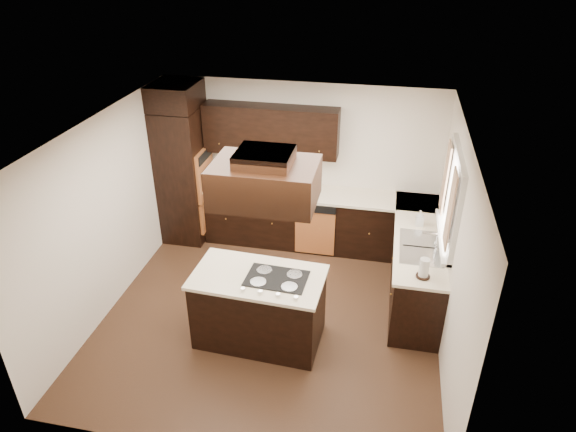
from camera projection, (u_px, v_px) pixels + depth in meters
The scene contains 30 objects.
floor at pixel (271, 315), 6.68m from camera, with size 4.20×4.20×0.02m, color brown.
ceiling at pixel (267, 130), 5.45m from camera, with size 4.20×4.20×0.02m, color white.
wall_back at pixel (301, 163), 7.87m from camera, with size 4.20×0.02×2.50m, color silver.
wall_front at pixel (211, 360), 4.26m from camera, with size 4.20×0.02×2.50m, color silver.
wall_left at pixel (106, 215), 6.44m from camera, with size 0.02×4.20×2.50m, color silver.
wall_right at pixel (454, 252), 5.70m from camera, with size 0.02×4.20×2.50m, color silver.
oven_column at pixel (184, 175), 7.93m from camera, with size 0.65×0.75×2.12m, color black.
wall_oven_face at pixel (205, 174), 7.84m from camera, with size 0.05×0.62×0.78m, color #BE6834.
base_cabinets_back at pixel (299, 219), 8.00m from camera, with size 2.93×0.60×0.88m, color black.
base_cabinets_right at pixel (416, 264), 6.92m from camera, with size 0.60×2.40×0.88m, color black.
countertop_back at pixel (300, 193), 7.76m from camera, with size 2.93×0.63×0.04m, color #F1E3C3.
countertop_right at pixel (419, 234), 6.70m from camera, with size 0.63×2.40×0.04m, color #F1E3C3.
upper_cabinets at pixel (271, 130), 7.52m from camera, with size 2.00×0.34×0.72m, color black.
dishwasher_front at pixel (315, 233), 7.71m from camera, with size 0.60×0.05×0.72m, color #BE6834.
window_frame at pixel (452, 197), 5.98m from camera, with size 0.06×1.32×1.12m, color silver.
window_pane at pixel (455, 197), 5.98m from camera, with size 0.00×1.20×1.00m, color white.
curtain_left at pixel (450, 210), 5.61m from camera, with size 0.02×0.34×0.90m, color beige.
curtain_right at pixel (445, 178), 6.33m from camera, with size 0.02×0.34×0.90m, color beige.
sink_rim at pixel (421, 247), 6.38m from camera, with size 0.52×0.84×0.01m, color silver.
island at pixel (259, 309), 6.09m from camera, with size 1.46×0.80×0.88m, color black.
island_top at pixel (258, 277), 5.87m from camera, with size 1.51×0.85×0.04m, color #F1E3C3.
cooktop at pixel (277, 278), 5.81m from camera, with size 0.69×0.46×0.01m, color black.
range_hood at pixel (265, 183), 5.14m from camera, with size 1.05×0.72×0.42m, color black.
hood_duct at pixel (264, 157), 5.00m from camera, with size 0.55×0.50×0.13m, color black.
blender_base at pixel (234, 184), 7.88m from camera, with size 0.15×0.15×0.10m, color silver.
blender_pitcher at pixel (233, 173), 7.79m from camera, with size 0.13×0.13×0.26m, color silver.
spice_rack at pixel (253, 179), 7.81m from camera, with size 0.35×0.09×0.29m, color black.
mixing_bowl at pixel (226, 185), 7.87m from camera, with size 0.28×0.28×0.07m, color silver.
soap_bottle at pixel (420, 218), 6.81m from camera, with size 0.10×0.10×0.22m, color silver.
paper_towel at pixel (424, 268), 5.78m from camera, with size 0.11×0.11×0.24m, color silver.
Camera 1 is at (1.26, -5.06, 4.37)m, focal length 32.00 mm.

